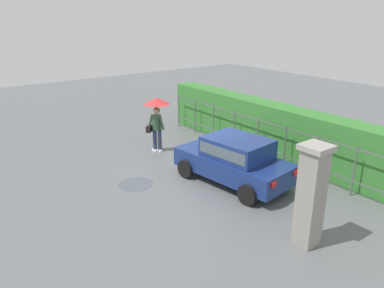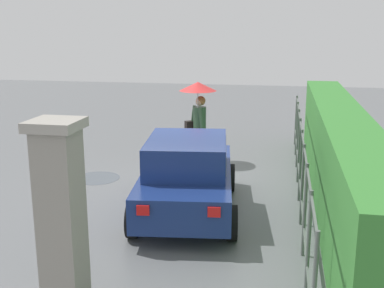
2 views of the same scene
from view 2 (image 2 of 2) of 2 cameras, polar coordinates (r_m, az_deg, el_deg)
name	(u,v)px [view 2 (image 2 of 2)]	position (r m, az deg, el deg)	size (l,w,h in m)	color
ground_plane	(180,187)	(10.85, -1.48, -5.08)	(40.00, 40.00, 0.00)	slate
car	(187,172)	(9.15, -0.56, -3.36)	(3.89, 2.22, 1.48)	navy
pedestrian	(198,102)	(12.67, 0.75, 4.99)	(0.97, 0.97, 2.11)	#2D3856
gate_pillar	(61,213)	(6.23, -15.24, -7.92)	(0.60, 0.60, 2.42)	gray
fence_section	(301,162)	(10.00, 12.74, -2.10)	(10.06, 0.05, 1.50)	#59605B
hedge_row	(339,158)	(10.02, 17.03, -1.60)	(11.01, 0.90, 1.90)	#387F33
puddle_near	(97,178)	(11.67, -11.20, -3.97)	(1.08, 1.08, 0.00)	#4C545B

